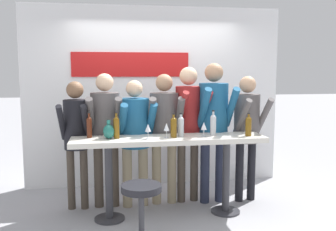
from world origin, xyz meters
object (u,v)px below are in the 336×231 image
(person_center, at_px, (164,125))
(person_center_left, at_px, (135,130))
(tasting_table, at_px, (169,151))
(wine_glass_2, at_px, (204,126))
(wine_bottle_2, at_px, (174,126))
(wine_glass_1, at_px, (167,127))
(bar_stool, at_px, (141,205))
(decorative_vase, at_px, (109,131))
(person_left, at_px, (105,125))
(person_far_right, at_px, (247,124))
(wine_bottle_4, at_px, (248,125))
(wine_bottle_3, at_px, (116,126))
(person_center_right, at_px, (188,118))
(wine_bottle_0, at_px, (181,126))
(wine_bottle_1, at_px, (89,126))
(person_right, at_px, (213,117))
(wine_bottle_5, at_px, (213,124))
(wine_glass_0, at_px, (148,128))
(person_far_left, at_px, (76,130))

(person_center, bearing_deg, person_center_left, -171.21)
(tasting_table, relative_size, wine_glass_2, 13.03)
(wine_bottle_2, distance_m, wine_glass_1, 0.09)
(bar_stool, xyz_separation_m, decorative_vase, (-0.31, 0.69, 0.65))
(wine_glass_1, bearing_deg, person_left, 145.32)
(person_center, relative_size, wine_glass_2, 9.68)
(person_far_right, height_order, wine_bottle_4, person_far_right)
(tasting_table, relative_size, wine_bottle_3, 7.38)
(wine_bottle_3, bearing_deg, person_far_right, 11.47)
(person_center_right, height_order, wine_bottle_4, person_center_right)
(person_center_left, relative_size, wine_bottle_0, 5.83)
(wine_bottle_1, xyz_separation_m, wine_bottle_4, (1.89, -0.18, -0.01))
(person_right, distance_m, wine_glass_1, 0.81)
(decorative_vase, bearing_deg, wine_glass_2, -2.67)
(person_center, height_order, wine_bottle_2, person_center)
(wine_glass_1, bearing_deg, wine_glass_2, 0.67)
(person_center_left, bearing_deg, tasting_table, -53.41)
(person_center_left, relative_size, decorative_vase, 7.44)
(wine_bottle_5, bearing_deg, wine_bottle_4, -13.77)
(wine_glass_1, xyz_separation_m, wine_glass_2, (0.45, 0.01, 0.00))
(person_left, relative_size, person_center_right, 0.96)
(person_center, distance_m, person_far_right, 1.10)
(bar_stool, relative_size, person_center, 0.36)
(person_center, relative_size, person_center_right, 0.95)
(person_far_right, distance_m, wine_glass_2, 0.81)
(wine_glass_0, bearing_deg, wine_glass_2, 3.01)
(decorative_vase, bearing_deg, wine_bottle_3, 5.77)
(wine_bottle_4, bearing_deg, tasting_table, 175.95)
(person_far_left, xyz_separation_m, wine_glass_1, (1.07, -0.46, 0.08))
(person_right, bearing_deg, person_center_right, 161.98)
(person_center_right, bearing_deg, decorative_vase, -165.43)
(person_far_left, relative_size, wine_glass_1, 9.20)
(person_right, height_order, decorative_vase, person_right)
(person_far_left, distance_m, person_center, 1.12)
(person_center, distance_m, wine_bottle_2, 0.47)
(person_right, distance_m, wine_glass_2, 0.49)
(tasting_table, bearing_deg, wine_bottle_4, -4.05)
(tasting_table, relative_size, decorative_vase, 10.48)
(wine_glass_2, relative_size, decorative_vase, 0.80)
(person_center_left, xyz_separation_m, wine_glass_0, (0.12, -0.47, 0.09))
(bar_stool, distance_m, wine_glass_0, 0.92)
(person_far_right, bearing_deg, bar_stool, -155.26)
(person_center_right, xyz_separation_m, wine_bottle_0, (-0.19, -0.43, -0.03))
(person_far_right, bearing_deg, tasting_table, -171.84)
(wine_bottle_5, bearing_deg, person_left, 162.53)
(person_left, height_order, person_center_left, person_left)
(wine_bottle_0, bearing_deg, person_center, 108.60)
(person_center_right, xyz_separation_m, wine_bottle_3, (-0.95, -0.45, -0.02))
(wine_bottle_1, bearing_deg, wine_bottle_3, -16.51)
(person_center_left, xyz_separation_m, person_right, (1.03, -0.02, 0.14))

